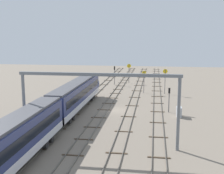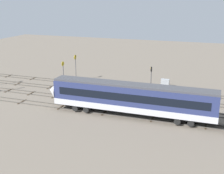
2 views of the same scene
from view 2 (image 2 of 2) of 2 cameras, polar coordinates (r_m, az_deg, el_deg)
ground_plane at (r=51.64m, az=5.15°, el=-2.71°), size 149.20×149.20×0.00m
track_near_foreground at (r=57.95m, az=6.87°, el=-0.54°), size 133.20×2.40×0.16m
track_second_near at (r=53.72m, az=5.77°, el=-1.88°), size 133.20×2.40×0.16m
track_middle at (r=49.54m, az=4.48°, el=-3.45°), size 133.20×2.40×0.16m
track_with_train at (r=45.44m, az=2.95°, el=-5.30°), size 133.20×2.40×0.16m
speed_sign_mid_trackside at (r=60.11m, az=-9.07°, el=3.12°), size 0.14×0.92×4.96m
speed_sign_far_trackside at (r=63.81m, az=-6.80°, el=4.31°), size 0.14×0.97×5.47m
signal_light_trackside_departure at (r=58.98m, az=7.30°, el=2.42°), size 0.31×0.32×4.12m
relay_cabinet at (r=60.43m, az=9.85°, el=0.74°), size 1.60×0.77×1.54m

